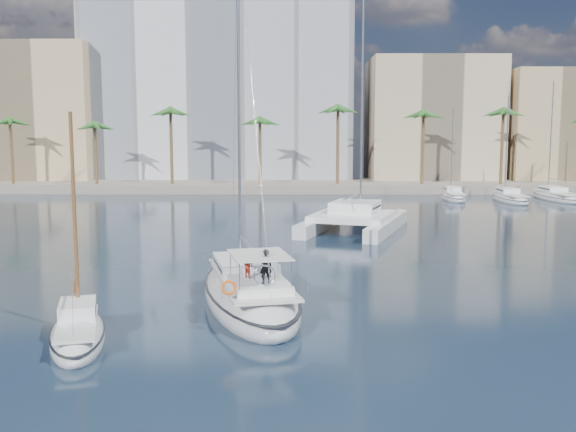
{
  "coord_description": "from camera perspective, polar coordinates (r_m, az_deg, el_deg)",
  "views": [
    {
      "loc": [
        -0.34,
        -33.66,
        8.34
      ],
      "look_at": [
        -0.57,
        1.5,
        3.79
      ],
      "focal_mm": 40.0,
      "sensor_mm": 36.0,
      "label": 1
    }
  ],
  "objects": [
    {
      "name": "building_beige",
      "position": [
        106.05,
        12.66,
        8.09
      ],
      "size": [
        20.0,
        14.0,
        20.0
      ],
      "primitive_type": "cube",
      "color": "tan",
      "rests_on": "ground"
    },
    {
      "name": "quay",
      "position": [
        94.97,
        0.57,
        2.7
      ],
      "size": [
        120.0,
        14.0,
        1.2
      ],
      "primitive_type": "cube",
      "color": "gray",
      "rests_on": "ground"
    },
    {
      "name": "seagull",
      "position": [
        38.44,
        -4.0,
        -4.35
      ],
      "size": [
        0.96,
        0.41,
        0.18
      ],
      "color": "silver",
      "rests_on": "ground"
    },
    {
      "name": "catamaran",
      "position": [
        55.66,
        5.93,
        -0.05
      ],
      "size": [
        10.98,
        15.22,
        19.81
      ],
      "rotation": [
        0.0,
        0.0,
        -0.33
      ],
      "color": "silver",
      "rests_on": "ground"
    },
    {
      "name": "building_tan_right",
      "position": [
        110.13,
        23.17,
        7.13
      ],
      "size": [
        18.0,
        12.0,
        18.0
      ],
      "primitive_type": "cube",
      "color": "tan",
      "rests_on": "ground"
    },
    {
      "name": "moored_yacht_b",
      "position": [
        83.53,
        19.11,
        1.23
      ],
      "size": [
        3.32,
        10.83,
        13.72
      ],
      "primitive_type": null,
      "rotation": [
        0.0,
        0.0,
        -0.02
      ],
      "color": "silver",
      "rests_on": "ground"
    },
    {
      "name": "moored_yacht_a",
      "position": [
        83.6,
        14.45,
        1.41
      ],
      "size": [
        3.37,
        9.52,
        11.9
      ],
      "primitive_type": null,
      "rotation": [
        0.0,
        0.0,
        -0.07
      ],
      "color": "silver",
      "rests_on": "ground"
    },
    {
      "name": "small_sloop",
      "position": [
        27.55,
        -18.19,
        -9.8
      ],
      "size": [
        3.91,
        7.12,
        9.77
      ],
      "rotation": [
        0.0,
        0.0,
        0.28
      ],
      "color": "silver",
      "rests_on": "ground"
    },
    {
      "name": "ground",
      "position": [
        34.68,
        0.93,
        -6.55
      ],
      "size": [
        160.0,
        160.0,
        0.0
      ],
      "primitive_type": "plane",
      "color": "black",
      "rests_on": "ground"
    },
    {
      "name": "main_sloop",
      "position": [
        31.56,
        -3.46,
        -6.9
      ],
      "size": [
        7.09,
        13.72,
        19.46
      ],
      "rotation": [
        0.0,
        0.0,
        0.23
      ],
      "color": "silver",
      "rests_on": "ground"
    },
    {
      "name": "palm_centre",
      "position": [
        90.68,
        0.59,
        8.6
      ],
      "size": [
        3.6,
        3.6,
        12.3
      ],
      "color": "brown",
      "rests_on": "ground"
    },
    {
      "name": "palm_left",
      "position": [
        96.72,
        -20.21,
        8.07
      ],
      "size": [
        3.6,
        3.6,
        12.3
      ],
      "color": "brown",
      "rests_on": "ground"
    },
    {
      "name": "building_modern",
      "position": [
        107.44,
        -5.96,
        10.35
      ],
      "size": [
        42.0,
        16.0,
        28.0
      ],
      "primitive_type": "cube",
      "color": "silver",
      "rests_on": "ground"
    },
    {
      "name": "palm_right",
      "position": [
        96.96,
        21.33,
        8.02
      ],
      "size": [
        3.6,
        3.6,
        12.3
      ],
      "color": "brown",
      "rests_on": "ground"
    },
    {
      "name": "moored_yacht_c",
      "position": [
        87.68,
        22.72,
        1.34
      ],
      "size": [
        3.98,
        12.33,
        15.54
      ],
      "primitive_type": null,
      "rotation": [
        0.0,
        0.0,
        0.03
      ],
      "color": "silver",
      "rests_on": "ground"
    },
    {
      "name": "building_tan_left",
      "position": [
        110.82,
        -21.95,
        8.22
      ],
      "size": [
        22.0,
        14.0,
        22.0
      ],
      "primitive_type": "cube",
      "color": "tan",
      "rests_on": "ground"
    }
  ]
}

